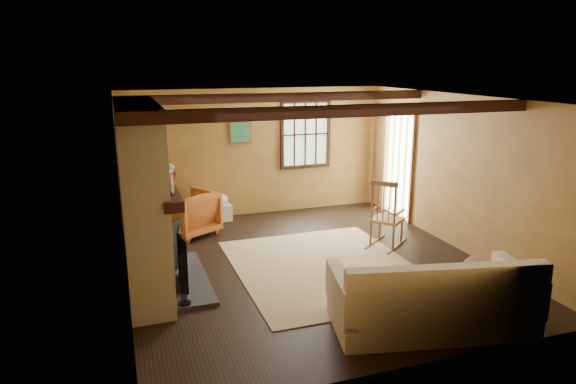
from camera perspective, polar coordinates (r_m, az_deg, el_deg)
name	(u,v)px	position (r m, az deg, el deg)	size (l,w,h in m)	color
ground	(307,264)	(7.58, 2.09, -8.00)	(5.50, 5.50, 0.00)	black
room_envelope	(316,150)	(7.43, 3.09, 4.67)	(5.02, 5.52, 2.44)	#AC7C3D
fireplace	(144,205)	(6.78, -15.67, -1.40)	(1.02, 2.30, 2.40)	brown
rug	(325,267)	(7.48, 4.09, -8.33)	(2.50, 3.00, 0.01)	tan
rocking_chair	(386,218)	(8.30, 10.85, -2.84)	(0.88, 0.83, 1.10)	tan
sofa	(433,302)	(5.97, 15.83, -11.70)	(2.34, 1.40, 0.88)	silver
firewood_pile	(149,220)	(9.56, -15.22, -3.03)	(0.59, 0.11, 0.22)	brown
laundry_basket	(217,212)	(9.64, -7.90, -2.24)	(0.50, 0.38, 0.30)	silver
basket_pillow	(217,199)	(9.57, -7.95, -0.78)	(0.42, 0.34, 0.21)	silver
armchair	(189,213)	(8.86, -10.94, -2.35)	(0.80, 0.82, 0.75)	#BF6026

